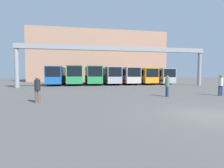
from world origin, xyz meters
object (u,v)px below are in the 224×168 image
(bus_slot_4, at_px, (125,75))
(pedestrian_near_right, at_px, (37,89))
(bus_slot_0, at_px, (57,75))
(bus_slot_3, at_px, (109,75))
(bus_slot_6, at_px, (157,75))
(bus_slot_5, at_px, (140,75))
(pedestrian_far_center, at_px, (221,85))
(bus_slot_1, at_px, (75,74))
(pedestrian_mid_right, at_px, (167,85))
(bus_slot_2, at_px, (92,74))

(bus_slot_4, height_order, pedestrian_near_right, bus_slot_4)
(bus_slot_0, relative_size, bus_slot_3, 0.92)
(bus_slot_6, bearing_deg, bus_slot_5, 163.35)
(bus_slot_0, height_order, bus_slot_3, bus_slot_0)
(pedestrian_far_center, bearing_deg, bus_slot_4, -68.93)
(bus_slot_1, relative_size, pedestrian_far_center, 6.46)
(bus_slot_6, relative_size, pedestrian_mid_right, 5.72)
(bus_slot_2, relative_size, pedestrian_far_center, 6.31)
(bus_slot_1, xyz_separation_m, bus_slot_6, (16.44, -0.82, -0.18))
(bus_slot_0, bearing_deg, bus_slot_5, 3.22)
(bus_slot_4, bearing_deg, pedestrian_far_center, -81.64)
(bus_slot_6, xyz_separation_m, pedestrian_near_right, (-18.50, -21.08, -0.77))
(pedestrian_mid_right, bearing_deg, bus_slot_2, 16.81)
(bus_slot_2, distance_m, pedestrian_mid_right, 20.96)
(bus_slot_5, height_order, pedestrian_mid_right, bus_slot_5)
(pedestrian_far_center, bearing_deg, bus_slot_2, -52.38)
(bus_slot_2, height_order, bus_slot_6, bus_slot_2)
(bus_slot_1, distance_m, pedestrian_mid_right, 22.07)
(pedestrian_mid_right, bearing_deg, bus_slot_4, -1.39)
(bus_slot_3, xyz_separation_m, pedestrian_near_right, (-8.63, -21.60, -0.89))
(bus_slot_0, distance_m, bus_slot_4, 13.17)
(bus_slot_1, bearing_deg, bus_slot_4, -0.41)
(bus_slot_0, bearing_deg, bus_slot_4, 3.03)
(pedestrian_mid_right, distance_m, pedestrian_near_right, 10.15)
(bus_slot_2, bearing_deg, bus_slot_0, -174.59)
(bus_slot_3, bearing_deg, pedestrian_near_right, -111.79)
(bus_slot_5, height_order, pedestrian_far_center, bus_slot_5)
(bus_slot_4, height_order, bus_slot_5, bus_slot_4)
(bus_slot_4, distance_m, pedestrian_mid_right, 20.58)
(pedestrian_mid_right, bearing_deg, bus_slot_6, -19.36)
(bus_slot_6, bearing_deg, pedestrian_near_right, -131.27)
(bus_slot_0, xyz_separation_m, bus_slot_1, (3.29, 0.77, 0.06))
(bus_slot_4, distance_m, pedestrian_far_center, 21.06)
(bus_slot_4, relative_size, pedestrian_far_center, 6.39)
(bus_slot_1, xyz_separation_m, bus_slot_3, (6.58, -0.30, -0.06))
(bus_slot_2, distance_m, bus_slot_6, 13.17)
(bus_slot_3, xyz_separation_m, pedestrian_mid_right, (1.43, -20.25, -0.89))
(bus_slot_1, xyz_separation_m, pedestrian_mid_right, (8.00, -20.55, -0.95))
(bus_slot_2, xyz_separation_m, pedestrian_far_center, (9.63, -20.75, -0.92))
(bus_slot_4, bearing_deg, bus_slot_6, -6.54)
(bus_slot_2, relative_size, bus_slot_5, 0.95)
(bus_slot_0, xyz_separation_m, bus_slot_4, (13.15, 0.70, -0.03))
(bus_slot_4, distance_m, bus_slot_5, 3.30)
(bus_slot_0, relative_size, bus_slot_2, 0.89)
(bus_slot_0, distance_m, bus_slot_1, 3.38)
(bus_slot_1, bearing_deg, bus_slot_6, -2.87)
(bus_slot_2, height_order, pedestrian_near_right, bus_slot_2)
(bus_slot_5, bearing_deg, pedestrian_near_right, -124.58)
(bus_slot_6, height_order, pedestrian_near_right, bus_slot_6)
(bus_slot_4, bearing_deg, bus_slot_0, -176.97)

